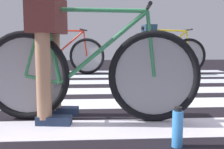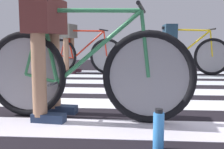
{
  "view_description": "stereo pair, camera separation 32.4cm",
  "coord_description": "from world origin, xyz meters",
  "px_view_note": "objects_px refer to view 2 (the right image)",
  "views": [
    {
      "loc": [
        -0.26,
        -2.74,
        0.64
      ],
      "look_at": [
        -0.11,
        -0.37,
        0.35
      ],
      "focal_mm": 42.29,
      "sensor_mm": 36.0,
      "label": 1
    },
    {
      "loc": [
        0.07,
        -2.74,
        0.64
      ],
      "look_at": [
        -0.11,
        -0.37,
        0.35
      ],
      "focal_mm": 42.29,
      "sensor_mm": 36.0,
      "label": 2
    }
  ],
  "objects_px": {
    "bicycle_1_of_3": "(84,72)",
    "bicycle_3_of_3": "(83,54)",
    "cyclist_3_of_3": "(69,42)",
    "water_bottle": "(159,130)",
    "cyclist_1_of_3": "(47,42)",
    "cyclist_2_of_3": "(170,43)",
    "bicycle_2_of_3": "(186,55)"
  },
  "relations": [
    {
      "from": "bicycle_3_of_3",
      "to": "cyclist_3_of_3",
      "type": "bearing_deg",
      "value": -180.0
    },
    {
      "from": "cyclist_1_of_3",
      "to": "cyclist_2_of_3",
      "type": "bearing_deg",
      "value": 72.05
    },
    {
      "from": "bicycle_2_of_3",
      "to": "bicycle_3_of_3",
      "type": "distance_m",
      "value": 2.05
    },
    {
      "from": "bicycle_1_of_3",
      "to": "bicycle_3_of_3",
      "type": "bearing_deg",
      "value": 107.46
    },
    {
      "from": "bicycle_1_of_3",
      "to": "cyclist_3_of_3",
      "type": "relative_size",
      "value": 1.72
    },
    {
      "from": "cyclist_1_of_3",
      "to": "water_bottle",
      "type": "xyz_separation_m",
      "value": [
        0.85,
        -0.62,
        -0.51
      ]
    },
    {
      "from": "bicycle_1_of_3",
      "to": "water_bottle",
      "type": "distance_m",
      "value": 0.84
    },
    {
      "from": "bicycle_1_of_3",
      "to": "cyclist_2_of_3",
      "type": "bearing_deg",
      "value": 77.18
    },
    {
      "from": "cyclist_1_of_3",
      "to": "cyclist_3_of_3",
      "type": "bearing_deg",
      "value": 107.31
    },
    {
      "from": "bicycle_2_of_3",
      "to": "cyclist_3_of_3",
      "type": "distance_m",
      "value": 2.38
    },
    {
      "from": "cyclist_2_of_3",
      "to": "bicycle_1_of_3",
      "type": "bearing_deg",
      "value": -112.53
    },
    {
      "from": "cyclist_1_of_3",
      "to": "bicycle_2_of_3",
      "type": "bearing_deg",
      "value": 67.6
    },
    {
      "from": "bicycle_1_of_3",
      "to": "cyclist_3_of_3",
      "type": "distance_m",
      "value": 3.52
    },
    {
      "from": "bicycle_1_of_3",
      "to": "water_bottle",
      "type": "height_order",
      "value": "bicycle_1_of_3"
    },
    {
      "from": "bicycle_1_of_3",
      "to": "bicycle_2_of_3",
      "type": "bearing_deg",
      "value": 72.39
    },
    {
      "from": "bicycle_1_of_3",
      "to": "bicycle_2_of_3",
      "type": "relative_size",
      "value": 1.0
    },
    {
      "from": "bicycle_1_of_3",
      "to": "cyclist_2_of_3",
      "type": "xyz_separation_m",
      "value": [
        1.11,
        3.11,
        0.24
      ]
    },
    {
      "from": "cyclist_1_of_3",
      "to": "bicycle_2_of_3",
      "type": "xyz_separation_m",
      "value": [
        1.73,
        3.09,
        -0.24
      ]
    },
    {
      "from": "cyclist_2_of_3",
      "to": "bicycle_3_of_3",
      "type": "distance_m",
      "value": 1.76
    },
    {
      "from": "cyclist_3_of_3",
      "to": "bicycle_2_of_3",
      "type": "bearing_deg",
      "value": 5.58
    },
    {
      "from": "cyclist_2_of_3",
      "to": "water_bottle",
      "type": "height_order",
      "value": "cyclist_2_of_3"
    },
    {
      "from": "bicycle_1_of_3",
      "to": "cyclist_1_of_3",
      "type": "height_order",
      "value": "cyclist_1_of_3"
    },
    {
      "from": "cyclist_3_of_3",
      "to": "water_bottle",
      "type": "relative_size",
      "value": 4.14
    },
    {
      "from": "cyclist_3_of_3",
      "to": "water_bottle",
      "type": "height_order",
      "value": "cyclist_3_of_3"
    },
    {
      "from": "bicycle_2_of_3",
      "to": "cyclist_2_of_3",
      "type": "height_order",
      "value": "cyclist_2_of_3"
    },
    {
      "from": "cyclist_1_of_3",
      "to": "water_bottle",
      "type": "distance_m",
      "value": 1.17
    },
    {
      "from": "cyclist_2_of_3",
      "to": "cyclist_1_of_3",
      "type": "bearing_deg",
      "value": -117.66
    },
    {
      "from": "cyclist_2_of_3",
      "to": "water_bottle",
      "type": "xyz_separation_m",
      "value": [
        -0.57,
        -3.69,
        -0.51
      ]
    },
    {
      "from": "bicycle_2_of_3",
      "to": "water_bottle",
      "type": "bearing_deg",
      "value": -106.25
    },
    {
      "from": "cyclist_3_of_3",
      "to": "bicycle_3_of_3",
      "type": "bearing_deg",
      "value": 0.0
    },
    {
      "from": "cyclist_3_of_3",
      "to": "water_bottle",
      "type": "distance_m",
      "value": 4.26
    },
    {
      "from": "bicycle_1_of_3",
      "to": "cyclist_1_of_3",
      "type": "distance_m",
      "value": 0.39
    }
  ]
}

